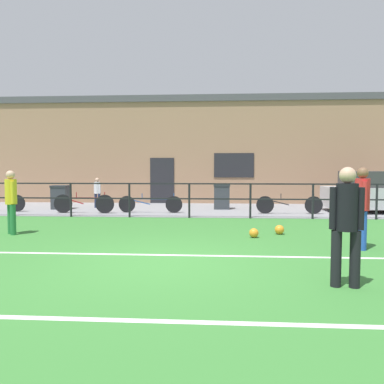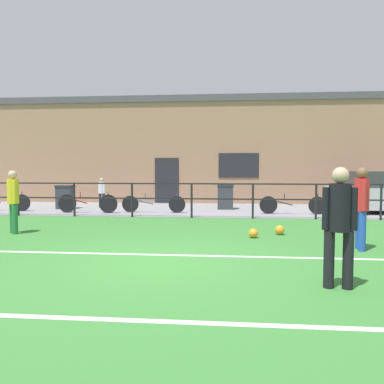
% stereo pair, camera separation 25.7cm
% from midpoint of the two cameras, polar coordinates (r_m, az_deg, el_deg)
% --- Properties ---
extents(ground, '(60.00, 44.00, 0.04)m').
position_cam_midpoint_polar(ground, '(6.92, -3.77, -10.43)').
color(ground, '#387A33').
extents(field_line_touchline, '(36.00, 0.11, 0.00)m').
position_cam_midpoint_polar(field_line_touchline, '(7.44, -3.09, -9.25)').
color(field_line_touchline, white).
rests_on(field_line_touchline, ground).
extents(field_line_hash, '(36.00, 0.11, 0.00)m').
position_cam_midpoint_polar(field_line_hash, '(4.49, -9.31, -18.11)').
color(field_line_hash, white).
rests_on(field_line_hash, ground).
extents(pavement_strip, '(48.00, 5.00, 0.02)m').
position_cam_midpoint_polar(pavement_strip, '(15.25, 1.31, -2.58)').
color(pavement_strip, gray).
rests_on(pavement_strip, ground).
extents(perimeter_fence, '(36.07, 0.07, 1.15)m').
position_cam_midpoint_polar(perimeter_fence, '(12.71, 0.52, -0.49)').
color(perimeter_fence, black).
rests_on(perimeter_fence, ground).
extents(clubhouse_facade, '(28.00, 2.56, 4.95)m').
position_cam_midpoint_polar(clubhouse_facade, '(18.87, 2.12, 6.13)').
color(clubhouse_facade, '#A37A5B').
rests_on(clubhouse_facade, ground).
extents(player_goalkeeper, '(0.45, 0.29, 1.67)m').
position_cam_midpoint_polar(player_goalkeeper, '(5.69, 22.14, -3.84)').
color(player_goalkeeper, black).
rests_on(player_goalkeeper, ground).
extents(player_striker, '(0.29, 0.46, 1.66)m').
position_cam_midpoint_polar(player_striker, '(8.50, 24.50, -1.53)').
color(player_striker, blue).
rests_on(player_striker, ground).
extents(player_winger, '(0.33, 0.34, 1.59)m').
position_cam_midpoint_polar(player_winger, '(10.62, -24.26, -0.79)').
color(player_winger, '#237038').
rests_on(player_winger, ground).
extents(soccer_ball_match, '(0.23, 0.23, 0.23)m').
position_cam_midpoint_polar(soccer_ball_match, '(9.86, 13.54, -5.48)').
color(soccer_ball_match, orange).
rests_on(soccer_ball_match, ground).
extents(soccer_ball_spare, '(0.22, 0.22, 0.22)m').
position_cam_midpoint_polar(soccer_ball_spare, '(9.31, 9.83, -6.01)').
color(soccer_ball_spare, orange).
rests_on(soccer_ball_spare, ground).
extents(spectator_child, '(0.31, 0.21, 1.22)m').
position_cam_midpoint_polar(spectator_child, '(16.17, -12.74, 0.19)').
color(spectator_child, '#232D4C').
rests_on(spectator_child, pavement_strip).
extents(bicycle_parked_0, '(2.34, 0.04, 0.71)m').
position_cam_midpoint_polar(bicycle_parked_0, '(14.13, -5.21, -1.74)').
color(bicycle_parked_0, black).
rests_on(bicycle_parked_0, pavement_strip).
extents(bicycle_parked_1, '(2.20, 0.04, 0.76)m').
position_cam_midpoint_polar(bicycle_parked_1, '(14.44, -14.67, -1.61)').
color(bicycle_parked_1, black).
rests_on(bicycle_parked_1, pavement_strip).
extents(bicycle_parked_2, '(2.33, 0.04, 0.73)m').
position_cam_midpoint_polar(bicycle_parked_2, '(16.26, -26.00, -1.36)').
color(bicycle_parked_2, black).
rests_on(bicycle_parked_2, pavement_strip).
extents(bicycle_parked_3, '(2.33, 0.04, 0.73)m').
position_cam_midpoint_polar(bicycle_parked_3, '(14.09, 15.14, -1.83)').
color(bicycle_parked_3, black).
rests_on(bicycle_parked_3, pavement_strip).
extents(trash_bin_0, '(0.64, 0.54, 0.94)m').
position_cam_midpoint_polar(trash_bin_0, '(16.16, -17.76, -0.68)').
color(trash_bin_0, '#33383D').
rests_on(trash_bin_0, pavement_strip).
extents(trash_bin_1, '(0.64, 0.54, 0.98)m').
position_cam_midpoint_polar(trash_bin_1, '(15.30, 5.43, -0.68)').
color(trash_bin_1, '#33383D').
rests_on(trash_bin_1, pavement_strip).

